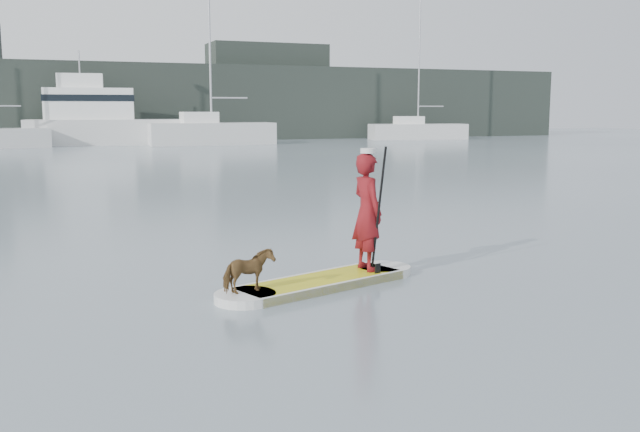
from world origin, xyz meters
name	(u,v)px	position (x,y,z in m)	size (l,w,h in m)	color
ground	(168,398)	(0.00, 0.00, 0.00)	(140.00, 140.00, 0.00)	slate
paddleboard	(320,283)	(2.65, 3.11, 0.06)	(3.18, 1.57, 0.12)	gold
paddler	(367,212)	(3.50, 3.39, 0.97)	(0.62, 0.41, 1.71)	maroon
white_cap	(368,151)	(3.50, 3.39, 1.86)	(0.22, 0.22, 0.07)	silver
dog	(248,271)	(1.51, 2.74, 0.40)	(0.30, 0.66, 0.56)	brown
paddle	(378,227)	(3.54, 3.11, 0.80)	(0.12, 0.29, 2.00)	black
sailboat_e	(211,132)	(10.55, 43.86, 0.90)	(8.77, 3.04, 12.62)	silver
sailboat_f	(417,130)	(28.48, 46.32, 0.80)	(8.27, 3.85, 11.92)	silver
motor_yacht_a	(99,119)	(3.26, 46.59, 1.82)	(11.05, 4.40, 6.46)	silver
shore_mass	(47,102)	(0.00, 53.00, 3.00)	(90.00, 6.00, 6.00)	#202823
shore_building_east	(268,91)	(18.00, 54.00, 4.00)	(10.00, 4.00, 8.00)	#202823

